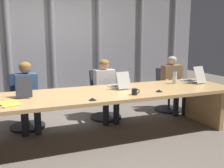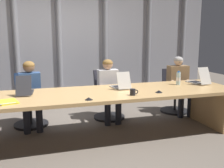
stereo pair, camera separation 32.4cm
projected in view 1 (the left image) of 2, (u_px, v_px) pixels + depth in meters
The scene contains 17 objects.
ground_plane at pixel (81, 140), 4.01m from camera, with size 13.73×13.73×0.00m, color #6B6056.
conference_table at pixel (80, 102), 3.90m from camera, with size 5.10×1.14×0.73m.
curtain_backdrop at pixel (55, 39), 5.55m from camera, with size 6.87×0.16×3.02m.
laptop_left_mid at pixel (25, 92), 3.79m from camera, with size 0.26×0.48×0.29m.
laptop_center at pixel (120, 85), 4.32m from camera, with size 0.27×0.42×0.28m.
laptop_right_mid at pixel (193, 79), 4.85m from camera, with size 0.26×0.47×0.31m.
office_chair_left_mid at pixel (26, 108), 4.55m from camera, with size 0.60×0.61×0.93m.
office_chair_center at pixel (105, 100), 5.08m from camera, with size 0.60×0.61×0.92m.
office_chair_right_mid at pixel (168, 95), 5.61m from camera, with size 0.60×0.61×0.89m.
person_left_mid at pixel (27, 92), 4.36m from camera, with size 0.38×0.56×1.15m.
person_center at pixel (106, 87), 4.87m from camera, with size 0.39×0.55×1.15m.
person_right_mid at pixel (173, 81), 5.42m from camera, with size 0.44×0.57×1.16m.
water_bottle_secondary at pixel (175, 78), 4.69m from camera, with size 0.07×0.07×0.24m.
coffee_mug_far at pixel (135, 92), 3.82m from camera, with size 0.13×0.08×0.09m.
conference_mic_left_side at pixel (92, 99), 3.50m from camera, with size 0.11×0.11×0.04m, color black.
conference_mic_middle at pixel (159, 91), 4.04m from camera, with size 0.11×0.11×0.04m, color black.
spiral_notepad at pixel (10, 104), 3.29m from camera, with size 0.29×0.35×0.03m.
Camera 1 is at (-0.97, -3.69, 1.58)m, focal length 41.97 mm.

